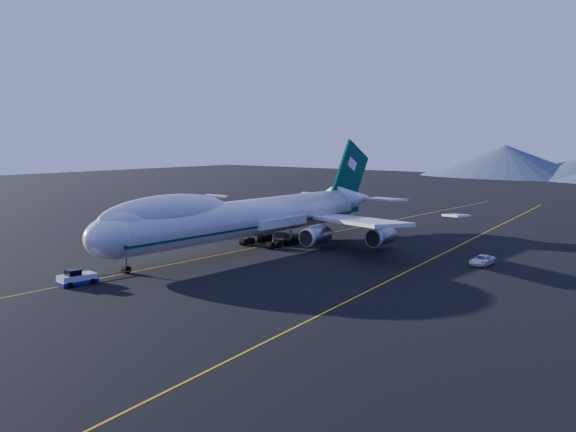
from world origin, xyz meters
The scene contains 6 objects.
ground centered at (0.00, 0.00, 0.00)m, with size 500.00×500.00×0.00m, color black.
taxiway_line_main centered at (0.00, 0.00, 0.01)m, with size 0.25×220.00×0.01m, color #DFA80D.
taxiway_line_side centered at (30.00, 10.00, 0.01)m, with size 0.25×200.00×0.01m, color #DFA80D.
boeing_747 centered at (0.00, 0.03, 5.81)m, with size 59.62×72.43×19.37m.
pushback_tug centered at (0.83, -35.15, 0.69)m, with size 3.39×5.31×2.19m.
service_van centered at (38.02, 12.20, 0.77)m, with size 2.56×5.55×1.54m, color white.
Camera 1 is at (76.49, -82.98, 19.83)m, focal length 40.00 mm.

